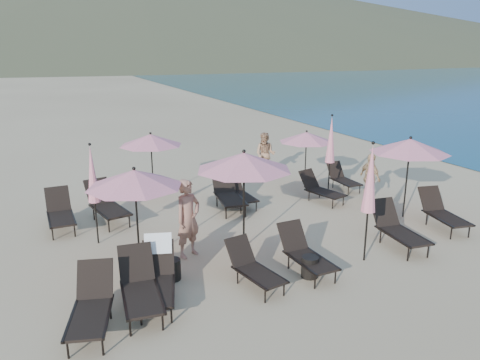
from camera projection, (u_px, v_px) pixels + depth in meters
name	position (u px, v px, depth m)	size (l,w,h in m)	color
ground	(326.00, 261.00, 10.78)	(800.00, 800.00, 0.00)	#D6BA8C
volcanic_headland	(153.00, 11.00, 297.30)	(690.00, 690.00, 55.00)	brown
lounger_0	(91.00, 305.00, 8.09)	(1.08, 1.82, 0.98)	black
lounger_1	(158.00, 274.00, 9.05)	(1.11, 1.86, 1.09)	black
lounger_2	(253.00, 267.00, 9.60)	(0.85, 1.58, 0.86)	black
lounger_3	(305.00, 252.00, 10.19)	(0.68, 1.65, 0.94)	black
lounger_4	(397.00, 228.00, 11.49)	(0.84, 1.81, 1.01)	black
lounger_5	(442.00, 212.00, 12.66)	(0.95, 1.78, 0.97)	black
lounger_6	(60.00, 212.00, 12.62)	(0.68, 1.72, 0.98)	black
lounger_7	(106.00, 204.00, 13.15)	(1.08, 1.96, 1.06)	black
lounger_8	(228.00, 193.00, 14.14)	(0.95, 1.92, 1.06)	black
lounger_9	(238.00, 192.00, 14.46)	(0.63, 1.61, 0.93)	black
lounger_10	(320.00, 188.00, 14.83)	(0.98, 1.68, 0.91)	black
lounger_11	(343.00, 178.00, 16.15)	(0.59, 1.48, 0.84)	black
lounger_12	(140.00, 286.00, 8.69)	(0.84, 1.82, 1.02)	black
umbrella_open_0	(134.00, 178.00, 10.12)	(2.12, 2.12, 2.28)	black
umbrella_open_1	(244.00, 161.00, 10.91)	(2.29, 2.29, 2.47)	black
umbrella_open_2	(410.00, 146.00, 13.03)	(2.20, 2.20, 2.37)	black
umbrella_open_3	(151.00, 140.00, 14.84)	(2.01, 2.01, 2.16)	black
umbrella_open_4	(306.00, 137.00, 15.92)	(1.88, 1.88, 2.03)	black
umbrella_closed_0	(370.00, 179.00, 10.29)	(0.33, 0.33, 2.80)	black
umbrella_closed_1	(331.00, 140.00, 14.88)	(0.32, 0.32, 2.72)	black
umbrella_closed_2	(92.00, 175.00, 11.27)	(0.30, 0.30, 2.57)	black
side_table_0	(172.00, 269.00, 9.89)	(0.38, 0.38, 0.45)	black
side_table_1	(310.00, 267.00, 9.99)	(0.37, 0.37, 0.46)	black
beachgoer_a	(188.00, 218.00, 10.81)	(0.68, 0.45, 1.87)	#A06B57
beachgoer_b	(265.00, 154.00, 17.77)	(0.80, 0.62, 1.64)	tan
beachgoer_c	(370.00, 178.00, 14.77)	(0.91, 0.38, 1.55)	tan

